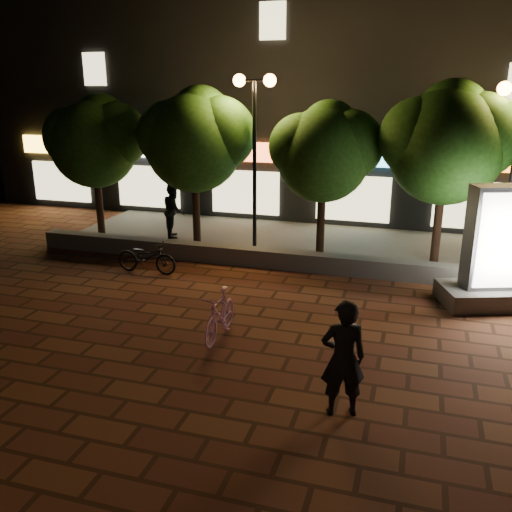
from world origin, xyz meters
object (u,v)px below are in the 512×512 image
at_px(tree_mid, 326,149).
at_px(rider, 343,359).
at_px(tree_left, 196,137).
at_px(scooter_pink, 220,315).
at_px(pedestrian, 174,210).
at_px(tree_right, 448,140).
at_px(tree_far_left, 96,138).
at_px(street_lamp_left, 255,119).
at_px(ad_kiosk, 503,258).
at_px(scooter_parked, 146,257).

distance_m(tree_mid, rider, 8.63).
xyz_separation_m(tree_left, scooter_pink, (2.99, -6.13, -2.94)).
relative_size(scooter_pink, pedestrian, 0.92).
xyz_separation_m(tree_left, tree_right, (7.30, 0.00, 0.12)).
bearing_deg(tree_far_left, rider, -41.27).
bearing_deg(street_lamp_left, tree_left, 172.30).
bearing_deg(ad_kiosk, tree_mid, 151.32).
bearing_deg(rider, scooter_pink, -54.91).
bearing_deg(tree_mid, tree_left, 180.00).
xyz_separation_m(tree_far_left, ad_kiosk, (12.17, -2.55, -2.14)).
bearing_deg(tree_right, tree_far_left, -180.00).
bearing_deg(ad_kiosk, street_lamp_left, 161.18).
distance_m(tree_far_left, scooter_parked, 5.17).
height_order(street_lamp_left, ad_kiosk, street_lamp_left).
bearing_deg(rider, tree_right, -119.73).
bearing_deg(rider, street_lamp_left, -83.19).
relative_size(tree_left, tree_mid, 1.09).
distance_m(tree_far_left, tree_right, 10.81).
xyz_separation_m(tree_left, ad_kiosk, (8.66, -2.55, -2.30)).
height_order(tree_far_left, tree_mid, tree_far_left).
distance_m(rider, pedestrian, 10.96).
relative_size(ad_kiosk, scooter_parked, 1.67).
xyz_separation_m(tree_right, scooter_pink, (-4.31, -6.13, -3.06)).
relative_size(tree_mid, rider, 2.32).
relative_size(street_lamp_left, ad_kiosk, 1.77).
bearing_deg(tree_right, scooter_pink, -125.12).
xyz_separation_m(ad_kiosk, rider, (-2.89, -5.59, -0.18)).
xyz_separation_m(tree_mid, tree_right, (3.31, 0.00, 0.35)).
xyz_separation_m(tree_far_left, rider, (9.28, -8.14, -2.32)).
bearing_deg(pedestrian, scooter_pink, -171.15).
xyz_separation_m(street_lamp_left, ad_kiosk, (6.72, -2.29, -2.88)).
bearing_deg(tree_far_left, ad_kiosk, -11.85).
relative_size(tree_right, scooter_pink, 3.03).
height_order(tree_right, pedestrian, tree_right).
distance_m(tree_left, tree_right, 7.30).
relative_size(tree_far_left, pedestrian, 2.56).
distance_m(street_lamp_left, scooter_pink, 6.93).
bearing_deg(street_lamp_left, scooter_pink, -79.92).
distance_m(tree_right, scooter_parked, 8.76).
height_order(tree_right, street_lamp_left, street_lamp_left).
distance_m(tree_left, ad_kiosk, 9.32).
relative_size(rider, pedestrian, 1.07).
relative_size(tree_far_left, street_lamp_left, 0.89).
distance_m(scooter_parked, pedestrian, 3.49).
height_order(tree_left, tree_mid, tree_left).
relative_size(scooter_pink, rider, 0.86).
height_order(tree_right, scooter_parked, tree_right).
height_order(scooter_pink, pedestrian, pedestrian).
bearing_deg(tree_far_left, pedestrian, 9.87).
bearing_deg(tree_left, street_lamp_left, -7.70).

